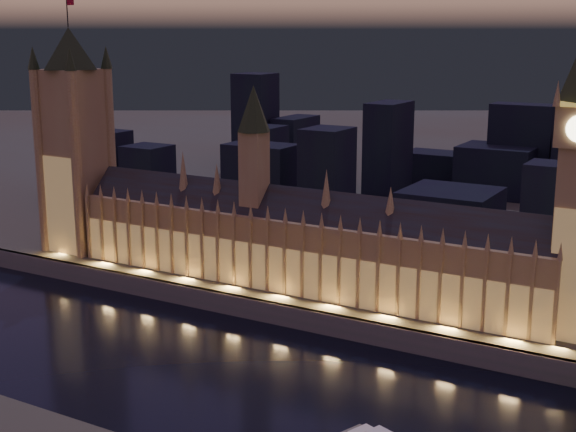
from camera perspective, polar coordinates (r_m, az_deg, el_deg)
The scene contains 6 objects.
ground_plane at distance 273.56m, azimuth -6.81°, elevation -9.95°, with size 2000.00×2000.00×0.00m, color black.
north_bank at distance 743.25m, azimuth 18.01°, elevation 4.54°, with size 2000.00×960.00×8.00m, color brown.
embankment_wall at distance 303.44m, azimuth -2.16°, elevation -6.68°, with size 2000.00×2.50×8.00m, color #505853.
palace_of_westminster at distance 311.46m, azimuth 0.57°, elevation -1.83°, with size 202.00×21.54×78.00m.
victoria_tower at distance 373.75m, azimuth -14.97°, elevation 6.00°, with size 31.68×31.68×111.73m.
city_backdrop at distance 467.12m, azimuth 15.87°, elevation 3.23°, with size 481.30×215.63×80.33m.
Camera 1 is at (153.02, -200.02, 106.83)m, focal length 50.00 mm.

